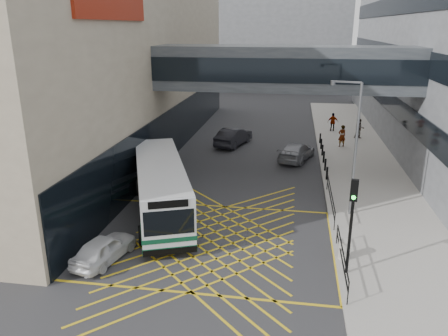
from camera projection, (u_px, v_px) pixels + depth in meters
The scene contains 18 objects.
ground at pixel (211, 242), 21.90m from camera, with size 120.00×120.00×0.00m, color #333335.
building_whsmith at pixel (38, 54), 37.16m from camera, with size 24.17×42.00×16.00m.
building_far at pixel (264, 34), 75.71m from camera, with size 28.00×16.00×18.00m, color slate.
skybridge at pixel (285, 68), 30.38m from camera, with size 20.00×4.10×3.00m.
pavement at pixel (358, 161), 34.58m from camera, with size 6.00×54.00×0.16m, color #A9A49B.
box_junction at pixel (211, 241), 21.90m from camera, with size 12.00×9.00×0.01m.
bus at pixel (160, 186), 24.77m from camera, with size 6.30×11.14×3.08m.
car_white at pixel (104, 248), 19.96m from camera, with size 1.60×3.92×1.25m, color silver.
car_dark at pixel (234, 137), 39.30m from camera, with size 2.00×5.11×1.60m, color black.
car_silver at pixel (296, 151), 34.99m from camera, with size 2.02×4.79×1.49m, color gray.
traffic_light at pixel (352, 213), 17.89m from camera, with size 0.33×0.51×4.34m.
street_lamp at pixel (353, 141), 23.53m from camera, with size 1.68×0.54×7.41m.
litter_bin at pixel (344, 249), 19.89m from camera, with size 0.52×0.52×0.89m, color #ADA89E.
kerb_railings at pixel (335, 219), 22.36m from camera, with size 0.05×12.54×1.00m.
bollards at pixel (323, 153), 34.84m from camera, with size 0.14×10.14×0.90m.
pedestrian_a at pixel (342, 136), 38.24m from camera, with size 0.76×0.54×1.92m, color gray.
pedestrian_b at pixel (359, 129), 41.06m from camera, with size 0.90×0.52×1.85m, color gray.
pedestrian_c at pixel (333, 122), 43.99m from camera, with size 1.07×0.51×1.81m, color gray.
Camera 1 is at (3.78, -19.31, 10.32)m, focal length 35.00 mm.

